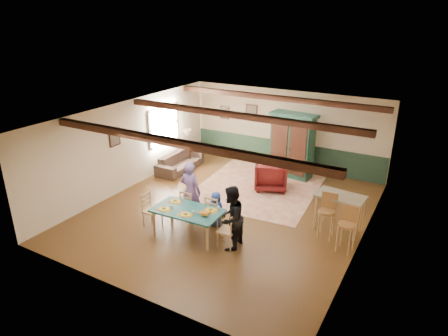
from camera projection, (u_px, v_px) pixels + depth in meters
The scene contains 35 objects.
floor at pixel (229, 210), 11.05m from camera, with size 8.00×8.00×0.00m, color #482C14.
wall_back at pixel (285, 129), 13.80m from camera, with size 7.00×0.02×2.70m, color beige.
wall_left at pixel (129, 145), 12.17m from camera, with size 0.02×8.00×2.70m, color beige.
wall_right at pixel (366, 193), 8.95m from camera, with size 0.02×8.00×2.70m, color beige.
ceiling at pixel (230, 115), 10.07m from camera, with size 7.00×8.00×0.02m, color white.
wainscot_back at pixel (284, 154), 14.11m from camera, with size 6.95×0.03×0.90m, color #203B2A.
ceiling_beam_front at pixel (176, 143), 8.24m from camera, with size 6.95×0.16×0.16m, color black.
ceiling_beam_mid at pixel (237, 115), 10.42m from camera, with size 6.95×0.16×0.16m, color black.
ceiling_beam_back at pixel (276, 98), 12.53m from camera, with size 6.95×0.16×0.16m, color black.
window_left at pixel (164, 126), 13.46m from camera, with size 0.06×1.60×1.30m, color white, non-canonical shape.
picture_left_wall at pixel (115, 137), 11.52m from camera, with size 0.04×0.42×0.52m, color gray, non-canonical shape.
picture_back_a at pixel (251, 112), 14.21m from camera, with size 0.45×0.04×0.55m, color gray, non-canonical shape.
picture_back_b at pixel (225, 113), 14.77m from camera, with size 0.38×0.04×0.48m, color gray, non-canonical shape.
dining_table at pixel (188, 223), 9.70m from camera, with size 1.68×0.93×0.70m, color #1A5351, non-canonical shape.
dining_chair_far_left at pixel (189, 205), 10.38m from camera, with size 0.39×0.41×0.88m, color tan, non-canonical shape.
dining_chair_far_right at pixel (215, 211), 10.07m from camera, with size 0.39×0.41×0.88m, color tan, non-canonical shape.
dining_chair_end_left at pixel (152, 210), 10.13m from camera, with size 0.39×0.41×0.88m, color tan, non-canonical shape.
dining_chair_end_right at pixel (227, 230), 9.21m from camera, with size 0.39×0.41×0.88m, color tan, non-canonical shape.
person_man at pixel (191, 191), 10.31m from camera, with size 0.59×0.38×1.61m, color slate.
person_woman at pixel (231, 218), 9.05m from camera, with size 0.75×0.58×1.54m, color black.
person_child at pixel (216, 209), 10.12m from camera, with size 0.46×0.30×0.94m, color navy.
cat at pixel (204, 213), 9.25m from camera, with size 0.34×0.13×0.17m, color orange, non-canonical shape.
place_setting_near_left at pixel (164, 207), 9.58m from camera, with size 0.37×0.28×0.11m, color yellow, non-canonical shape.
place_setting_near_center at pixel (186, 213), 9.32m from camera, with size 0.37×0.28×0.11m, color yellow, non-canonical shape.
place_setting_far_left at pixel (175, 200), 9.97m from camera, with size 0.37×0.28×0.11m, color yellow, non-canonical shape.
place_setting_far_right at pixel (211, 208), 9.53m from camera, with size 0.37×0.28×0.11m, color yellow, non-canonical shape.
area_rug at pixel (259, 186), 12.59m from camera, with size 3.50×4.16×0.01m, color beige.
armoire at pixel (292, 145), 13.01m from camera, with size 1.51×0.60×2.13m, color #17392C.
armchair at pixel (271, 175), 12.28m from camera, with size 0.96×0.99×0.90m, color #440D11.
sofa at pixel (180, 162), 13.81m from camera, with size 2.00×0.78×0.58m, color #382A23.
end_table at pixel (188, 154), 14.51m from camera, with size 0.52×0.52×0.64m, color black, non-canonical shape.
table_lamp at pixel (187, 137), 14.29m from camera, with size 0.33×0.33×0.59m, color tan, non-canonical shape.
counter_table at pixel (339, 213), 9.89m from camera, with size 1.16×0.67×0.96m, color tan, non-canonical shape.
bar_stool_left at pixel (326, 217), 9.55m from camera, with size 0.40×0.44×1.13m, color #A3733F, non-canonical shape.
bar_stool_right at pixel (346, 230), 9.00m from camera, with size 0.38×0.42×1.08m, color #A3733F, non-canonical shape.
Camera 1 is at (4.74, -8.64, 5.14)m, focal length 32.00 mm.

